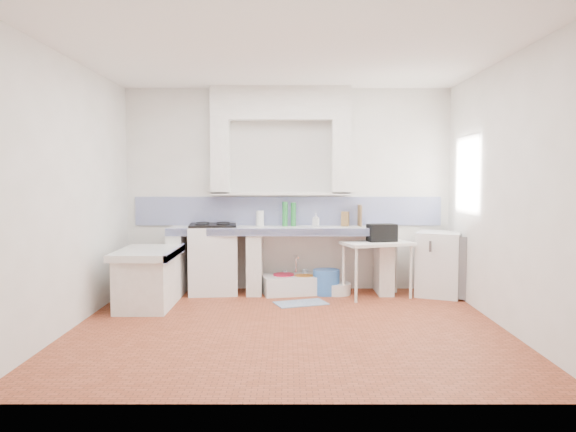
{
  "coord_description": "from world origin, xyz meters",
  "views": [
    {
      "loc": [
        0.0,
        -5.73,
        1.57
      ],
      "look_at": [
        0.0,
        1.0,
        1.1
      ],
      "focal_mm": 34.47,
      "sensor_mm": 36.0,
      "label": 1
    }
  ],
  "objects_px": {
    "stove": "(213,260)",
    "fridge": "(439,264)",
    "sink": "(296,285)",
    "side_table": "(377,270)"
  },
  "relations": [
    {
      "from": "stove",
      "to": "side_table",
      "type": "relative_size",
      "value": 1.04
    },
    {
      "from": "sink",
      "to": "side_table",
      "type": "relative_size",
      "value": 1.03
    },
    {
      "from": "side_table",
      "to": "fridge",
      "type": "distance_m",
      "value": 0.86
    },
    {
      "from": "stove",
      "to": "side_table",
      "type": "bearing_deg",
      "value": -14.23
    },
    {
      "from": "sink",
      "to": "fridge",
      "type": "height_order",
      "value": "fridge"
    },
    {
      "from": "side_table",
      "to": "fridge",
      "type": "relative_size",
      "value": 1.03
    },
    {
      "from": "fridge",
      "to": "stove",
      "type": "bearing_deg",
      "value": -159.98
    },
    {
      "from": "sink",
      "to": "stove",
      "type": "bearing_deg",
      "value": 165.64
    },
    {
      "from": "stove",
      "to": "fridge",
      "type": "distance_m",
      "value": 3.03
    },
    {
      "from": "stove",
      "to": "sink",
      "type": "distance_m",
      "value": 1.18
    }
  ]
}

